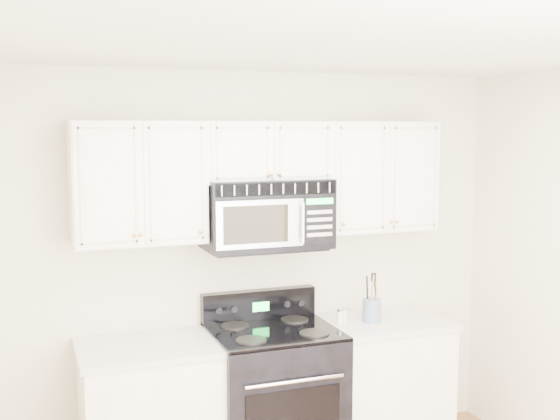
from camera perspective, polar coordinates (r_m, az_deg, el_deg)
name	(u,v)px	position (r m, az deg, el deg)	size (l,w,h in m)	color
room	(381,335)	(3.24, 8.19, -10.02)	(3.51, 3.51, 2.61)	brown
base_cabinet_right	(381,388)	(5.08, 8.18, -14.15)	(0.86, 0.65, 0.92)	white
range	(274,397)	(4.73, -0.52, -14.94)	(0.80, 0.73, 1.13)	black
upper_cabinets	(265,173)	(4.57, -1.25, 3.00)	(2.44, 0.37, 0.75)	white
microwave	(267,214)	(4.55, -1.10, -0.29)	(0.81, 0.46, 0.45)	black
utensil_crock	(372,310)	(4.83, 7.46, -8.03)	(0.13, 0.13, 0.33)	slate
shaker_salt	(340,316)	(4.77, 4.90, -8.59)	(0.04, 0.04, 0.10)	silver
shaker_pepper	(344,314)	(4.83, 5.23, -8.45)	(0.04, 0.04, 0.10)	silver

